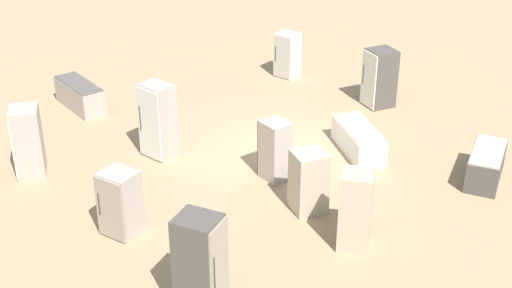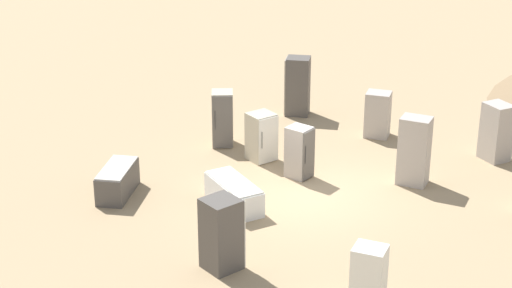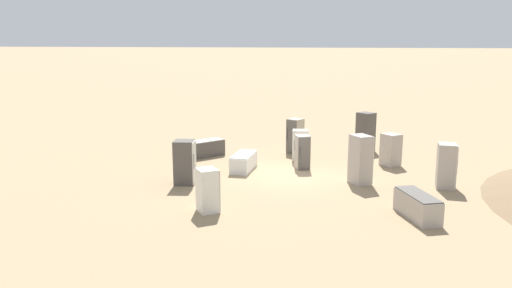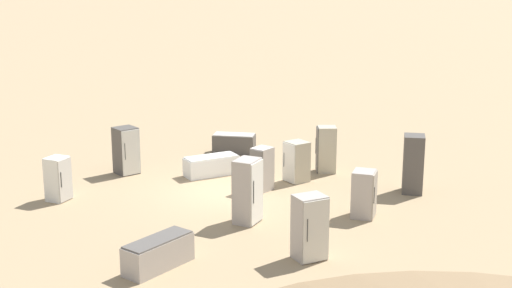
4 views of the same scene
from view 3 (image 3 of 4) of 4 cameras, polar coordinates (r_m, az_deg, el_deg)
name	(u,v)px [view 3 (image 3 of 4)]	position (r m, az deg, el deg)	size (l,w,h in m)	color
ground_plane	(289,174)	(20.71, 3.76, -3.48)	(1000.00, 1000.00, 0.00)	#9E8460
discarded_fridge_0	(361,160)	(19.47, 11.88, -1.78)	(0.99, 1.01, 1.91)	#A89E93
discarded_fridge_1	(244,162)	(21.33, -1.42, -2.04)	(0.87, 1.97, 0.70)	white
discarded_fridge_2	(391,150)	(22.74, 15.16, -0.65)	(0.98, 0.98, 1.42)	#A89E93
discarded_fridge_3	(207,148)	(23.96, -5.66, -0.48)	(1.53, 1.77, 0.78)	#4C4742
discarded_fridge_4	(300,145)	(23.05, 5.06, -0.14)	(0.81, 0.82, 1.42)	#B2A88E
discarded_fridge_5	(185,162)	(19.31, -8.15, -2.08)	(0.93, 0.89, 1.70)	#4C4742
discarded_fridge_6	(295,136)	(24.59, 4.49, 0.93)	(0.84, 0.87, 1.69)	#B2A88E
discarded_fridge_7	(446,166)	(19.84, 20.93, -2.37)	(0.70, 0.79, 1.69)	#A89E93
discarded_fridge_8	(365,132)	(25.47, 12.39, 1.36)	(1.01, 0.98, 1.95)	#4C4742
discarded_fridge_9	(417,206)	(16.34, 17.96, -6.74)	(1.48, 2.01, 0.78)	#A89E93
discarded_fridge_10	(302,152)	(21.50, 5.34, -0.93)	(0.78, 0.83, 1.47)	#A89E93
discarded_fridge_11	(208,190)	(16.09, -5.53, -5.30)	(0.89, 0.89, 1.42)	silver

